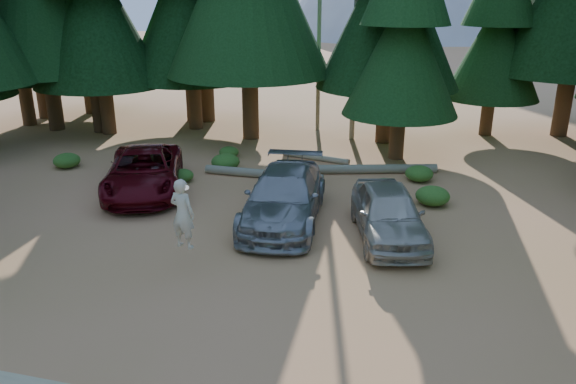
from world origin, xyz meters
name	(u,v)px	position (x,y,z in m)	size (l,w,h in m)	color
ground	(238,275)	(0.00, 0.00, 0.00)	(160.00, 160.00, 0.00)	#AF824A
forest_belt_north	(337,135)	(0.00, 15.00, 0.00)	(36.00, 7.00, 22.00)	black
snag_front	(357,10)	(0.80, 14.50, 6.00)	(0.24, 0.24, 12.00)	gray
snag_back	(319,30)	(-1.20, 16.00, 5.00)	(0.20, 0.20, 10.00)	gray
red_pickup	(144,171)	(-5.29, 5.14, 0.76)	(2.53, 5.48, 1.52)	#51070F
silver_minivan_center	(284,197)	(0.24, 3.75, 0.80)	(2.25, 5.54, 1.61)	#919498
silver_minivan_right	(388,213)	(3.49, 3.28, 0.77)	(1.82, 4.52, 1.54)	#B6B0A2
frisbee_player	(183,213)	(-1.48, 0.13, 1.49)	(0.75, 0.57, 1.87)	beige
log_left	(263,174)	(-1.62, 7.66, 0.17)	(0.34, 0.34, 4.71)	gray
log_mid	(315,157)	(-0.16, 10.50, 0.13)	(0.25, 0.25, 3.09)	gray
log_right	(366,169)	(2.14, 9.22, 0.18)	(0.36, 0.36, 5.62)	gray
shrub_far_left	(182,176)	(-4.47, 6.48, 0.24)	(0.87, 0.87, 0.48)	#295F1C
shrub_left	(229,152)	(-3.88, 10.00, 0.24)	(0.85, 0.85, 0.47)	#295F1C
shrub_center_left	(225,162)	(-3.42, 8.36, 0.31)	(1.14, 1.14, 0.63)	#295F1C
shrub_center_right	(385,187)	(3.07, 6.95, 0.28)	(1.03, 1.03, 0.57)	#295F1C
shrub_right	(433,196)	(4.73, 6.35, 0.31)	(1.14, 1.14, 0.63)	#295F1C
shrub_far_right	(419,174)	(4.20, 8.80, 0.29)	(1.06, 1.06, 0.58)	#295F1C
shrub_edge_west	(67,161)	(-9.77, 6.98, 0.29)	(1.07, 1.07, 0.59)	#295F1C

